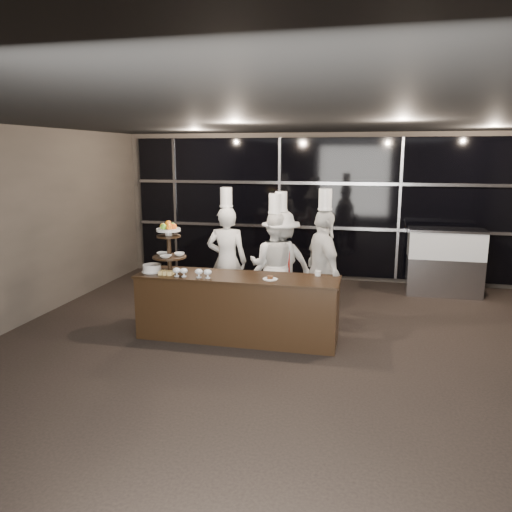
% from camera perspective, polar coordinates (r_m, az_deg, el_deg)
% --- Properties ---
extents(room, '(10.00, 10.00, 10.00)m').
position_cam_1_polar(room, '(5.40, 5.76, -0.05)').
color(room, black).
rests_on(room, ground).
extents(window_wall, '(8.60, 0.10, 2.80)m').
position_cam_1_polar(window_wall, '(10.27, 9.33, 5.43)').
color(window_wall, black).
rests_on(window_wall, ground).
extents(buffet_counter, '(2.84, 0.74, 0.92)m').
position_cam_1_polar(buffet_counter, '(7.07, -2.14, -5.85)').
color(buffet_counter, black).
rests_on(buffet_counter, ground).
extents(display_stand, '(0.48, 0.48, 0.74)m').
position_cam_1_polar(display_stand, '(7.18, -9.92, 1.44)').
color(display_stand, black).
rests_on(display_stand, buffet_counter).
extents(compotes, '(0.56, 0.11, 0.12)m').
position_cam_1_polar(compotes, '(6.90, -7.37, -1.76)').
color(compotes, silver).
rests_on(compotes, buffet_counter).
extents(layer_cake, '(0.30, 0.30, 0.11)m').
position_cam_1_polar(layer_cake, '(7.31, -11.80, -1.38)').
color(layer_cake, white).
rests_on(layer_cake, buffet_counter).
extents(pastry_squares, '(0.19, 0.13, 0.05)m').
position_cam_1_polar(pastry_squares, '(7.11, -10.22, -1.90)').
color(pastry_squares, '#F3CF77').
rests_on(pastry_squares, buffet_counter).
extents(small_plate, '(0.20, 0.20, 0.05)m').
position_cam_1_polar(small_plate, '(6.74, 1.62, -2.57)').
color(small_plate, white).
rests_on(small_plate, buffet_counter).
extents(chef_cup, '(0.08, 0.08, 0.07)m').
position_cam_1_polar(chef_cup, '(6.98, 7.08, -1.98)').
color(chef_cup, white).
rests_on(chef_cup, buffet_counter).
extents(display_case, '(1.35, 0.59, 1.24)m').
position_cam_1_polar(display_case, '(9.84, 20.78, -0.27)').
color(display_case, '#A5A5AA').
rests_on(display_case, ground).
extents(chef_a, '(0.69, 0.49, 2.07)m').
position_cam_1_polar(chef_a, '(8.03, -3.34, -0.44)').
color(chef_a, silver).
rests_on(chef_a, ground).
extents(chef_b, '(0.84, 0.67, 1.99)m').
position_cam_1_polar(chef_b, '(7.90, 2.12, -1.02)').
color(chef_b, white).
rests_on(chef_b, ground).
extents(chef_c, '(1.27, 1.14, 2.01)m').
position_cam_1_polar(chef_c, '(7.97, 2.81, -0.85)').
color(chef_c, silver).
rests_on(chef_c, ground).
extents(chef_d, '(0.86, 1.14, 2.09)m').
position_cam_1_polar(chef_d, '(7.46, 7.70, -1.46)').
color(chef_d, silver).
rests_on(chef_d, ground).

